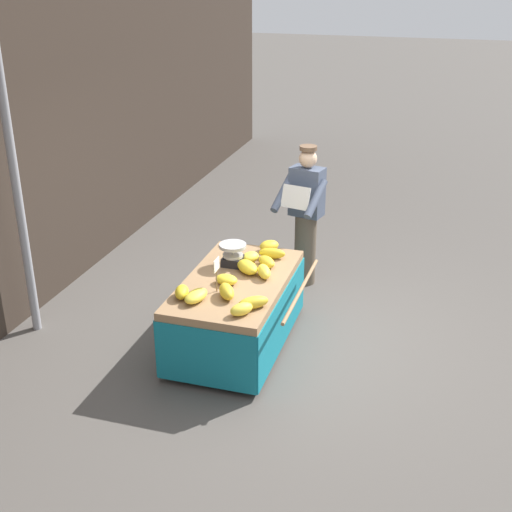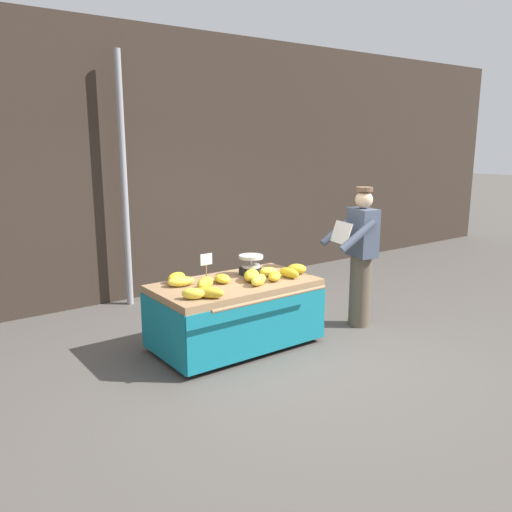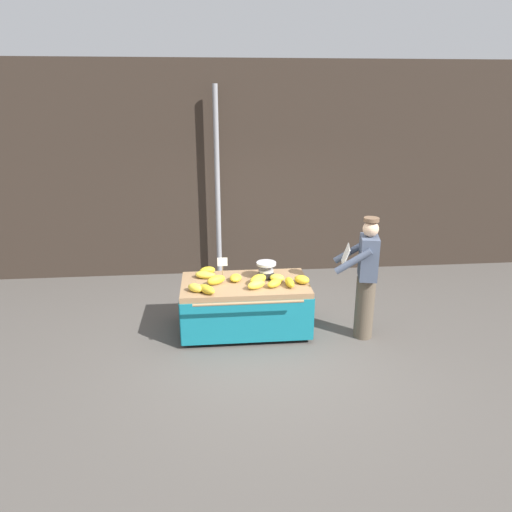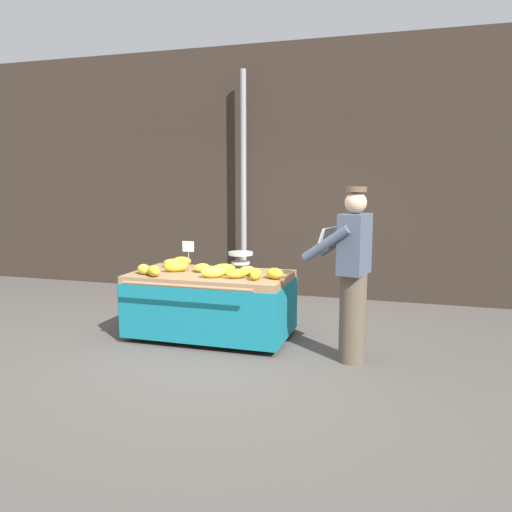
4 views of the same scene
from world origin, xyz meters
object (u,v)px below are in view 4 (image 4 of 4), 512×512
banana_bunch_3 (144,269)px  vendor_person (352,274)px  banana_bunch_0 (153,271)px  banana_bunch_7 (275,273)px  banana_bunch_5 (182,261)px  banana_bunch_11 (176,266)px  price_sign (188,249)px  street_pole (243,186)px  banana_bunch_6 (213,272)px  banana_bunch_9 (248,271)px  banana_cart (211,291)px  banana_bunch_2 (223,269)px  weighing_scale (241,262)px  banana_bunch_4 (202,268)px  banana_bunch_8 (256,274)px  banana_bunch_10 (237,274)px  banana_bunch_1 (174,263)px

banana_bunch_3 → vendor_person: size_ratio=0.13×
banana_bunch_0 → banana_bunch_7: banana_bunch_7 is taller
banana_bunch_5 → banana_bunch_11: (0.12, -0.40, 0.01)m
price_sign → street_pole: bearing=90.4°
banana_bunch_6 → banana_bunch_9: size_ratio=1.28×
banana_bunch_3 → banana_bunch_6: banana_bunch_6 is taller
street_pole → price_sign: bearing=-89.6°
banana_bunch_5 → banana_cart: bearing=-35.0°
banana_bunch_0 → banana_bunch_2: bearing=21.4°
banana_bunch_2 → weighing_scale: bearing=55.7°
price_sign → banana_bunch_4: size_ratio=1.50×
banana_cart → price_sign: 0.55m
street_pole → banana_bunch_4: (0.19, -2.11, -0.91)m
banana_bunch_0 → banana_bunch_6: (0.66, 0.09, 0.00)m
banana_bunch_5 → banana_bunch_9: banana_bunch_5 is taller
banana_bunch_8 → banana_bunch_4: bearing=160.1°
banana_bunch_7 → banana_bunch_9: banana_bunch_7 is taller
banana_bunch_9 → banana_bunch_11: bearing=-178.0°
banana_bunch_7 → banana_bunch_10: 0.40m
banana_bunch_8 → banana_bunch_1: bearing=160.2°
banana_bunch_3 → banana_bunch_11: 0.36m
banana_bunch_1 → banana_bunch_4: 0.45m
banana_cart → banana_bunch_5: 0.69m
banana_cart → banana_bunch_6: bearing=-62.0°
banana_bunch_4 → banana_bunch_6: bearing=-49.9°
weighing_scale → banana_bunch_9: (0.13, -0.15, -0.07)m
banana_bunch_10 → vendor_person: bearing=-6.0°
banana_bunch_1 → banana_bunch_6: bearing=-34.0°
banana_bunch_6 → banana_bunch_11: bearing=158.4°
banana_bunch_9 → banana_bunch_5: bearing=158.9°
price_sign → vendor_person: vendor_person is taller
banana_bunch_6 → banana_bunch_0: bearing=-172.3°
banana_cart → price_sign: (-0.30, 0.09, 0.45)m
price_sign → banana_bunch_4: 0.27m
weighing_scale → banana_bunch_2: weighing_scale is taller
banana_cart → banana_bunch_1: 0.64m
weighing_scale → banana_bunch_0: size_ratio=0.95×
banana_bunch_1 → banana_bunch_3: bearing=-104.9°
banana_cart → street_pole: bearing=98.3°
street_pole → banana_bunch_1: size_ratio=11.59×
weighing_scale → banana_bunch_10: weighing_scale is taller
banana_bunch_8 → banana_bunch_0: bearing=-173.1°
banana_bunch_0 → banana_bunch_3: 0.16m
banana_bunch_0 → banana_bunch_11: banana_bunch_11 is taller
banana_bunch_1 → banana_bunch_10: 1.02m
price_sign → banana_bunch_0: bearing=-117.6°
banana_bunch_7 → banana_bunch_11: size_ratio=0.79×
price_sign → banana_bunch_11: price_sign is taller
banana_bunch_2 → banana_bunch_6: banana_bunch_2 is taller
banana_bunch_5 → vendor_person: size_ratio=0.13×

